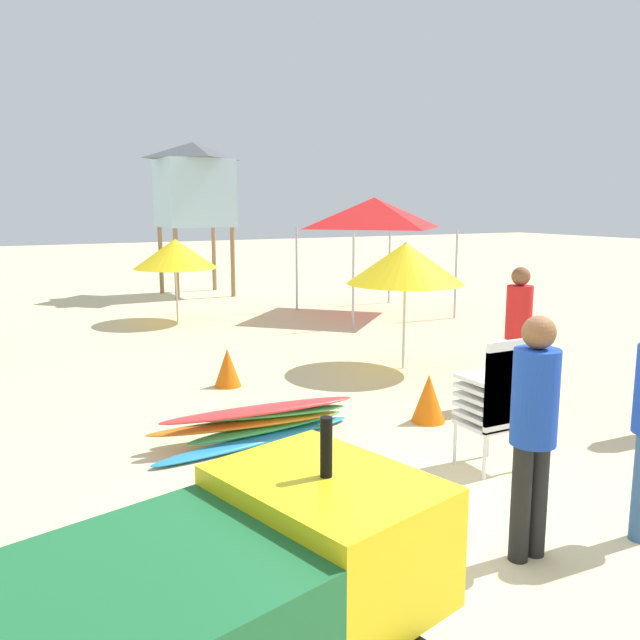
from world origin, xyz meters
The scene contains 12 objects.
ground centered at (0.00, 0.00, 0.00)m, with size 80.00×80.00×0.00m, color beige.
utility_cart centered at (-2.38, -1.36, 0.78)m, with size 2.77×1.84×1.50m.
stacked_plastic_chairs centered at (1.19, 0.67, 0.74)m, with size 0.48×0.48×1.29m.
surfboard_pile centered at (-0.47, 2.47, 0.20)m, with size 2.44×0.82×0.40m.
lifeguard_near_left centered at (2.90, 2.16, 1.01)m, with size 0.32×0.32×1.74m.
lifeguard_near_center centered at (0.32, -0.63, 1.02)m, with size 0.32×0.32×1.76m.
popup_canopy centered at (5.06, 8.91, 2.30)m, with size 2.67×2.67×2.64m.
lifeguard_tower centered at (2.49, 13.97, 3.01)m, with size 1.98×1.98×4.13m.
beach_umbrella_left centered at (2.74, 4.37, 1.62)m, with size 1.78×1.78×1.94m.
beach_umbrella_far centered at (0.81, 10.03, 1.46)m, with size 1.77×1.77×1.77m.
traffic_cone_near centered at (-0.01, 4.67, 0.27)m, with size 0.38×0.38×0.54m, color orange.
traffic_cone_far centered at (1.53, 2.13, 0.28)m, with size 0.40×0.40×0.57m, color orange.
Camera 1 is at (-3.05, -3.84, 2.51)m, focal length 37.28 mm.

